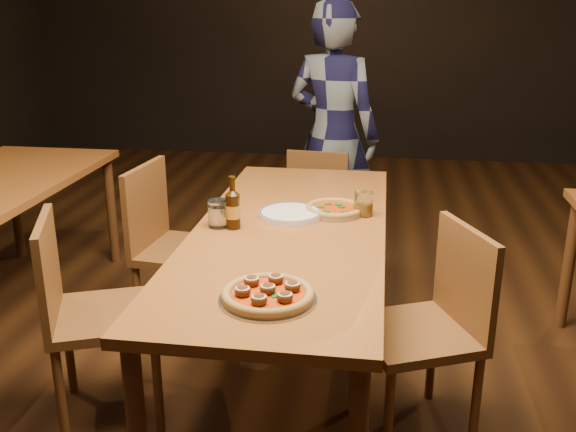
# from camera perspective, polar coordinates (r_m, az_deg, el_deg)

# --- Properties ---
(ground) EXTENTS (9.00, 9.00, 0.00)m
(ground) POSITION_cam_1_polar(r_m,az_deg,el_deg) (3.04, 0.14, -14.48)
(ground) COLOR black
(table_main) EXTENTS (0.80, 2.00, 0.75)m
(table_main) POSITION_cam_1_polar(r_m,az_deg,el_deg) (2.73, 0.16, -2.48)
(table_main) COLOR brown
(table_main) RESTS_ON ground
(chair_main_nw) EXTENTS (0.56, 0.56, 0.92)m
(chair_main_nw) POSITION_cam_1_polar(r_m,az_deg,el_deg) (2.73, -15.88, -8.35)
(chair_main_nw) COLOR brown
(chair_main_nw) RESTS_ON ground
(chair_main_sw) EXTENTS (0.48, 0.48, 0.93)m
(chair_main_sw) POSITION_cam_1_polar(r_m,az_deg,el_deg) (3.28, -9.10, -2.96)
(chair_main_sw) COLOR brown
(chair_main_sw) RESTS_ON ground
(chair_main_e) EXTENTS (0.55, 0.55, 0.90)m
(chair_main_e) POSITION_cam_1_polar(r_m,az_deg,el_deg) (2.56, 11.29, -10.05)
(chair_main_e) COLOR brown
(chair_main_e) RESTS_ON ground
(chair_end) EXTENTS (0.42, 0.42, 0.82)m
(chair_end) POSITION_cam_1_polar(r_m,az_deg,el_deg) (3.88, 2.04, -0.20)
(chair_end) COLOR brown
(chair_end) RESTS_ON ground
(pizza_meatball) EXTENTS (0.32, 0.32, 0.06)m
(pizza_meatball) POSITION_cam_1_polar(r_m,az_deg,el_deg) (2.07, -1.80, -6.94)
(pizza_meatball) COLOR #B7B7BF
(pizza_meatball) RESTS_ON table_main
(pizza_margherita) EXTENTS (0.28, 0.28, 0.04)m
(pizza_margherita) POSITION_cam_1_polar(r_m,az_deg,el_deg) (2.90, 4.14, 0.62)
(pizza_margherita) COLOR #B7B7BF
(pizza_margherita) RESTS_ON table_main
(plate_stack) EXTENTS (0.28, 0.28, 0.03)m
(plate_stack) POSITION_cam_1_polar(r_m,az_deg,el_deg) (2.83, 0.21, 0.15)
(plate_stack) COLOR white
(plate_stack) RESTS_ON table_main
(beer_bottle) EXTENTS (0.06, 0.06, 0.22)m
(beer_bottle) POSITION_cam_1_polar(r_m,az_deg,el_deg) (2.69, -4.92, 0.52)
(beer_bottle) COLOR black
(beer_bottle) RESTS_ON table_main
(water_glass) EXTENTS (0.09, 0.09, 0.11)m
(water_glass) POSITION_cam_1_polar(r_m,az_deg,el_deg) (2.72, -6.17, 0.22)
(water_glass) COLOR white
(water_glass) RESTS_ON table_main
(amber_glass) EXTENTS (0.08, 0.08, 0.11)m
(amber_glass) POSITION_cam_1_polar(r_m,az_deg,el_deg) (2.87, 6.73, 1.08)
(amber_glass) COLOR #A97113
(amber_glass) RESTS_ON table_main
(diner) EXTENTS (0.72, 0.60, 1.68)m
(diner) POSITION_cam_1_polar(r_m,az_deg,el_deg) (4.11, 4.03, 7.10)
(diner) COLOR black
(diner) RESTS_ON ground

